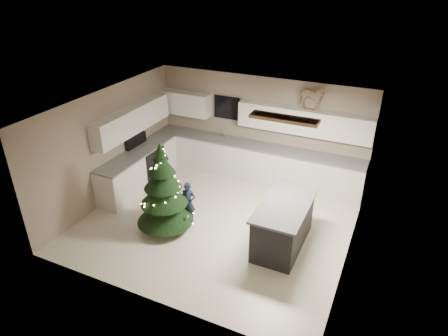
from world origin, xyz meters
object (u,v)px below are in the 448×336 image
(christmas_tree, at_px, (164,195))
(toddler, at_px, (188,202))
(island, at_px, (283,224))
(bar_stool, at_px, (271,204))
(rocking_horse, at_px, (311,97))

(christmas_tree, relative_size, toddler, 2.14)
(island, xyz_separation_m, bar_stool, (-0.46, 0.63, -0.02))
(island, distance_m, bar_stool, 0.78)
(christmas_tree, xyz_separation_m, rocking_horse, (2.15, 2.97, 1.50))
(christmas_tree, bearing_deg, rocking_horse, 54.10)
(christmas_tree, bearing_deg, island, 11.34)
(bar_stool, distance_m, christmas_tree, 2.27)
(island, bearing_deg, bar_stool, 126.14)
(island, height_order, toddler, island)
(bar_stool, height_order, toddler, toddler)
(bar_stool, bearing_deg, rocking_horse, 83.85)
(toddler, bearing_deg, island, -8.31)
(toddler, relative_size, rocking_horse, 1.33)
(bar_stool, distance_m, rocking_horse, 2.63)
(island, xyz_separation_m, toddler, (-2.10, -0.05, -0.02))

